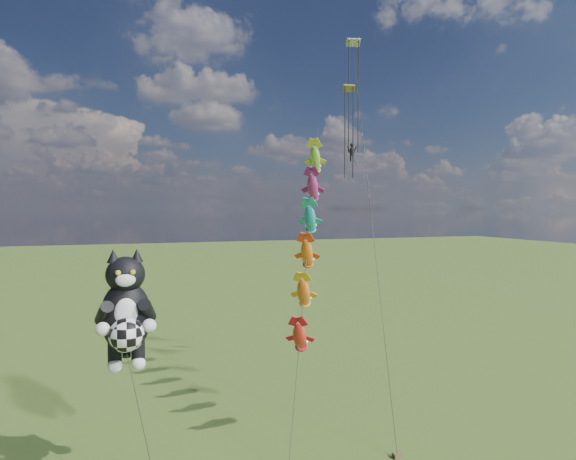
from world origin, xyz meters
name	(u,v)px	position (x,y,z in m)	size (l,w,h in m)	color
ground	(125,446)	(0.00, 0.00, 0.00)	(300.00, 300.00, 0.00)	#284411
cat_kite_rig	(126,311)	(0.16, -2.10, 7.43)	(2.86, 4.25, 10.32)	brown
fish_windsock_rig	(308,236)	(11.02, 2.25, 10.49)	(7.51, 14.20, 18.70)	brown
parafoil_rig	(353,126)	(17.18, 8.47, 18.65)	(6.42, 16.78, 26.15)	brown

